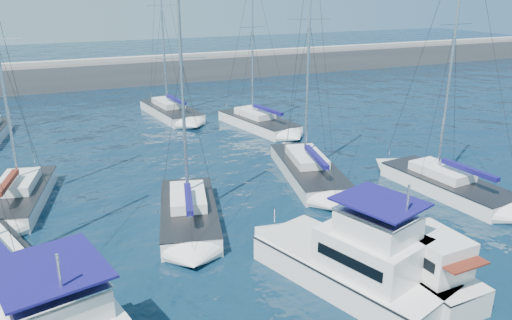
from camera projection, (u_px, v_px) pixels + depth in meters
name	position (u px, v px, depth m)	size (l,w,h in m)	color
ground	(298.00, 296.00, 20.64)	(220.00, 220.00, 0.00)	black
breakwater	(109.00, 76.00, 65.25)	(160.00, 6.00, 4.45)	#424244
motor_yacht_stbd_inner	(357.00, 263.00, 20.92)	(5.91, 9.13, 4.69)	silver
motor_yacht_stbd_outer	(422.00, 270.00, 20.78)	(2.62, 5.81, 3.20)	silver
sailboat_mid_b	(18.00, 197.00, 29.14)	(4.74, 8.55, 15.11)	silver
sailboat_mid_c	(189.00, 213.00, 27.07)	(4.88, 8.63, 13.98)	silver
sailboat_mid_d	(308.00, 169.00, 33.49)	(5.21, 9.93, 16.44)	silver
sailboat_mid_e	(447.00, 184.00, 30.95)	(3.87, 8.82, 16.24)	silver
sailboat_back_b	(171.00, 111.00, 49.32)	(4.29, 9.68, 16.91)	silver
sailboat_back_c	(258.00, 122.00, 45.29)	(4.77, 9.45, 14.13)	silver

